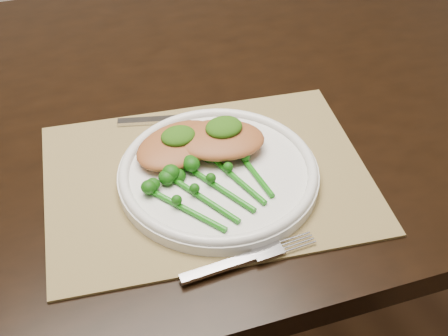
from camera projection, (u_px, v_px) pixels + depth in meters
name	position (u px, v px, depth m)	size (l,w,h in m)	color
dining_table	(163.00, 253.00, 1.27)	(1.70, 1.09, 0.75)	black
placemat	(207.00, 178.00, 0.89)	(0.46, 0.34, 0.00)	olive
dinner_plate	(218.00, 173.00, 0.88)	(0.28, 0.28, 0.03)	white
knife	(167.00, 119.00, 0.98)	(0.19, 0.08, 0.01)	silver
fork	(257.00, 255.00, 0.78)	(0.18, 0.03, 0.01)	silver
chicken_fillet_left	(178.00, 145.00, 0.90)	(0.13, 0.09, 0.03)	#AA6031
chicken_fillet_right	(219.00, 140.00, 0.90)	(0.13, 0.09, 0.03)	#AA6031
pesto_dollop_left	(178.00, 136.00, 0.89)	(0.05, 0.04, 0.02)	#194309
pesto_dollop_right	(224.00, 127.00, 0.89)	(0.05, 0.05, 0.02)	#194309
broccolini_bundle	(221.00, 189.00, 0.84)	(0.18, 0.19, 0.04)	#12660D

